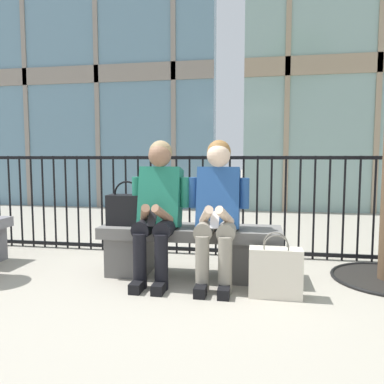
# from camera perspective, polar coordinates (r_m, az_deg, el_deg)

# --- Properties ---
(ground_plane) EXTENTS (60.00, 60.00, 0.00)m
(ground_plane) POSITION_cam_1_polar(r_m,az_deg,el_deg) (3.46, -0.29, -12.62)
(ground_plane) COLOR #A8A091
(stone_bench) EXTENTS (1.60, 0.44, 0.45)m
(stone_bench) POSITION_cam_1_polar(r_m,az_deg,el_deg) (3.38, -0.30, -8.25)
(stone_bench) COLOR slate
(stone_bench) RESTS_ON ground
(seated_person_with_phone) EXTENTS (0.52, 0.66, 1.21)m
(seated_person_with_phone) POSITION_cam_1_polar(r_m,az_deg,el_deg) (3.25, -5.16, -2.05)
(seated_person_with_phone) COLOR black
(seated_person_with_phone) RESTS_ON ground
(seated_person_companion) EXTENTS (0.52, 0.66, 1.21)m
(seated_person_companion) POSITION_cam_1_polar(r_m,az_deg,el_deg) (3.15, 3.87, -2.26)
(seated_person_companion) COLOR gray
(seated_person_companion) RESTS_ON ground
(handbag_on_bench) EXTENTS (0.35, 0.17, 0.40)m
(handbag_on_bench) POSITION_cam_1_polar(r_m,az_deg,el_deg) (3.46, -9.82, -2.56)
(handbag_on_bench) COLOR black
(handbag_on_bench) RESTS_ON stone_bench
(shopping_bag) EXTENTS (0.40, 0.16, 0.49)m
(shopping_bag) POSITION_cam_1_polar(r_m,az_deg,el_deg) (2.99, 12.55, -11.76)
(shopping_bag) COLOR beige
(shopping_bag) RESTS_ON ground
(plaza_railing) EXTENTS (8.48, 0.04, 1.08)m
(plaza_railing) POSITION_cam_1_polar(r_m,az_deg,el_deg) (4.09, 1.64, -1.99)
(plaza_railing) COLOR black
(plaza_railing) RESTS_ON ground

